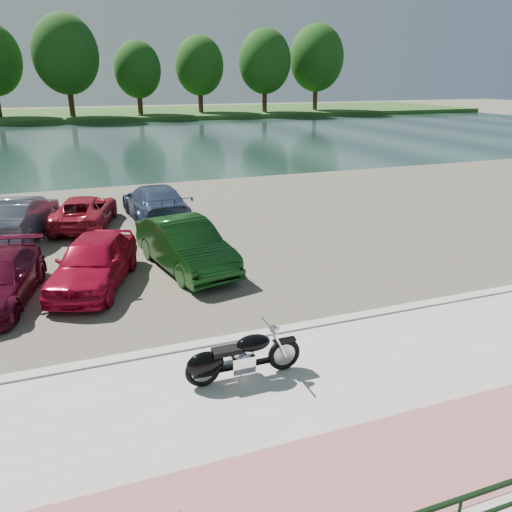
# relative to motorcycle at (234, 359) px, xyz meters

# --- Properties ---
(ground) EXTENTS (200.00, 200.00, 0.00)m
(ground) POSITION_rel_motorcycle_xyz_m (1.36, -0.49, -0.56)
(ground) COLOR #595447
(ground) RESTS_ON ground
(promenade) EXTENTS (60.00, 6.00, 0.10)m
(promenade) POSITION_rel_motorcycle_xyz_m (1.36, -1.49, -0.51)
(promenade) COLOR #9F9C95
(promenade) RESTS_ON ground
(pink_path) EXTENTS (60.00, 2.00, 0.01)m
(pink_path) POSITION_rel_motorcycle_xyz_m (1.36, -2.99, -0.46)
(pink_path) COLOR #99565C
(pink_path) RESTS_ON promenade
(kerb) EXTENTS (60.00, 0.30, 0.14)m
(kerb) POSITION_rel_motorcycle_xyz_m (1.36, 1.51, -0.49)
(kerb) COLOR #9F9C95
(kerb) RESTS_ON ground
(parking_lot) EXTENTS (60.00, 18.00, 0.04)m
(parking_lot) POSITION_rel_motorcycle_xyz_m (1.36, 10.51, -0.54)
(parking_lot) COLOR #3E3A32
(parking_lot) RESTS_ON ground
(river) EXTENTS (120.00, 40.00, 0.00)m
(river) POSITION_rel_motorcycle_xyz_m (1.36, 39.51, -0.56)
(river) COLOR #182C29
(river) RESTS_ON ground
(far_bank) EXTENTS (120.00, 24.00, 0.60)m
(far_bank) POSITION_rel_motorcycle_xyz_m (1.36, 71.51, -0.26)
(far_bank) COLOR #204317
(far_bank) RESTS_ON ground
(railing) EXTENTS (24.04, 0.05, 0.90)m
(railing) POSITION_rel_motorcycle_xyz_m (1.36, -4.49, 0.23)
(railing) COLOR black
(railing) RESTS_ON promenade
(far_trees) EXTENTS (70.25, 10.68, 12.52)m
(far_trees) POSITION_rel_motorcycle_xyz_m (5.72, 65.30, 6.93)
(far_trees) COLOR #372214
(far_trees) RESTS_ON far_bank
(motorcycle) EXTENTS (2.33, 0.75, 1.05)m
(motorcycle) POSITION_rel_motorcycle_xyz_m (0.00, 0.00, 0.00)
(motorcycle) COLOR black
(motorcycle) RESTS_ON promenade
(car_4) EXTENTS (3.07, 4.57, 1.45)m
(car_4) POSITION_rel_motorcycle_xyz_m (-2.21, 5.85, 0.20)
(car_4) COLOR #AC0B2D
(car_4) RESTS_ON parking_lot
(car_5) EXTENTS (2.49, 4.78, 1.50)m
(car_5) POSITION_rel_motorcycle_xyz_m (0.49, 6.30, 0.23)
(car_5) COLOR black
(car_5) RESTS_ON parking_lot
(car_9) EXTENTS (2.74, 4.89, 1.53)m
(car_9) POSITION_rel_motorcycle_xyz_m (-4.48, 11.58, 0.24)
(car_9) COLOR slate
(car_9) RESTS_ON parking_lot
(car_10) EXTENTS (2.98, 4.73, 1.22)m
(car_10) POSITION_rel_motorcycle_xyz_m (-2.23, 12.17, 0.09)
(car_10) COLOR maroon
(car_10) RESTS_ON parking_lot
(car_11) EXTENTS (2.33, 5.21, 1.49)m
(car_11) POSITION_rel_motorcycle_xyz_m (0.53, 12.04, 0.22)
(car_11) COLOR #334264
(car_11) RESTS_ON parking_lot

